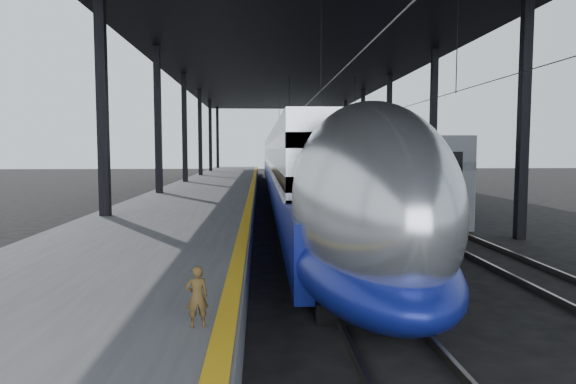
{
  "coord_description": "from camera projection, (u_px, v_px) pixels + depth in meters",
  "views": [
    {
      "loc": [
        -0.22,
        -13.73,
        3.36
      ],
      "look_at": [
        0.69,
        2.84,
        2.0
      ],
      "focal_mm": 32.0,
      "sensor_mm": 36.0,
      "label": 1
    }
  ],
  "objects": [
    {
      "name": "ground",
      "position": [
        268.0,
        274.0,
        13.95
      ],
      "size": [
        160.0,
        160.0,
        0.0
      ],
      "primitive_type": "plane",
      "color": "black",
      "rests_on": "ground"
    },
    {
      "name": "platform",
      "position": [
        210.0,
        194.0,
        33.62
      ],
      "size": [
        6.0,
        80.0,
        1.0
      ],
      "primitive_type": "cube",
      "color": "#4C4C4F",
      "rests_on": "ground"
    },
    {
      "name": "yellow_strip",
      "position": [
        253.0,
        186.0,
        33.73
      ],
      "size": [
        0.3,
        80.0,
        0.01
      ],
      "primitive_type": "cube",
      "color": "gold",
      "rests_on": "platform"
    },
    {
      "name": "rails",
      "position": [
        331.0,
        200.0,
        34.09
      ],
      "size": [
        6.52,
        80.0,
        0.16
      ],
      "color": "slate",
      "rests_on": "ground"
    },
    {
      "name": "canopy",
      "position": [
        292.0,
        61.0,
        33.21
      ],
      "size": [
        18.0,
        75.0,
        9.47
      ],
      "color": "black",
      "rests_on": "ground"
    },
    {
      "name": "tgv_train",
      "position": [
        290.0,
        167.0,
        38.33
      ],
      "size": [
        3.15,
        65.2,
        4.52
      ],
      "color": "#B8BBC0",
      "rests_on": "ground"
    },
    {
      "name": "second_train",
      "position": [
        337.0,
        165.0,
        47.65
      ],
      "size": [
        2.87,
        56.05,
        3.95
      ],
      "color": "navy",
      "rests_on": "ground"
    },
    {
      "name": "child",
      "position": [
        197.0,
        297.0,
        6.82
      ],
      "size": [
        0.34,
        0.26,
        0.83
      ],
      "primitive_type": "imported",
      "rotation": [
        0.0,
        0.0,
        3.38
      ],
      "color": "#4E391A",
      "rests_on": "platform"
    }
  ]
}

